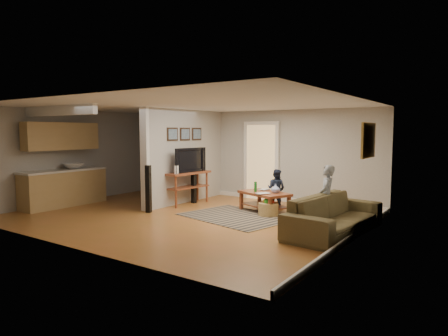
% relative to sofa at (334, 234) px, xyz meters
% --- Properties ---
extents(ground, '(7.50, 7.50, 0.00)m').
position_rel_sofa_xyz_m(ground, '(-3.30, -0.34, 0.00)').
color(ground, brown).
rests_on(ground, ground).
extents(room_shell, '(7.54, 6.02, 2.52)m').
position_rel_sofa_xyz_m(room_shell, '(-4.37, 0.08, 1.46)').
color(room_shell, '#A3A29C').
rests_on(room_shell, ground).
extents(area_rug, '(2.67, 2.19, 0.01)m').
position_rel_sofa_xyz_m(area_rug, '(-2.32, 0.22, 0.01)').
color(area_rug, black).
rests_on(area_rug, ground).
extents(sofa, '(1.22, 2.52, 0.71)m').
position_rel_sofa_xyz_m(sofa, '(0.00, 0.00, 0.00)').
color(sofa, '#3F351F').
rests_on(sofa, ground).
extents(coffee_table, '(1.40, 1.11, 0.72)m').
position_rel_sofa_xyz_m(coffee_table, '(-2.05, 1.08, 0.37)').
color(coffee_table, brown).
rests_on(coffee_table, ground).
extents(tv_console, '(0.61, 1.40, 1.18)m').
position_rel_sofa_xyz_m(tv_console, '(-4.24, 0.83, 0.78)').
color(tv_console, brown).
rests_on(tv_console, ground).
extents(speaker_left, '(0.14, 0.14, 1.13)m').
position_rel_sofa_xyz_m(speaker_left, '(-4.30, -0.54, 0.56)').
color(speaker_left, black).
rests_on(speaker_left, ground).
extents(speaker_right, '(0.12, 0.12, 1.11)m').
position_rel_sofa_xyz_m(speaker_right, '(-4.21, 1.06, 0.55)').
color(speaker_right, black).
rests_on(speaker_right, ground).
extents(toy_basket, '(0.46, 0.46, 0.41)m').
position_rel_sofa_xyz_m(toy_basket, '(-1.78, 0.74, 0.17)').
color(toy_basket, olive).
rests_on(toy_basket, ground).
extents(child, '(0.40, 0.52, 1.26)m').
position_rel_sofa_xyz_m(child, '(-0.30, 0.40, 0.00)').
color(child, gray).
rests_on(child, ground).
extents(toddler, '(0.48, 0.38, 0.98)m').
position_rel_sofa_xyz_m(toddler, '(-2.03, 1.63, 0.00)').
color(toddler, '#1B2238').
rests_on(toddler, ground).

